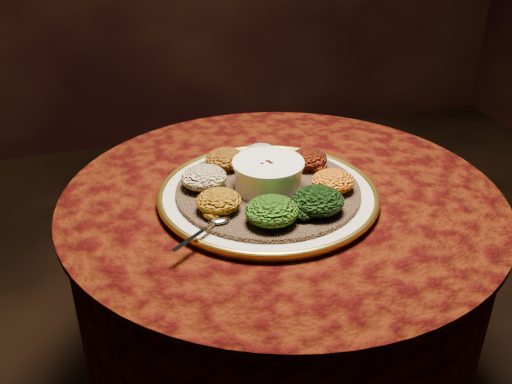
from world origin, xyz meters
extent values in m
cylinder|color=black|center=(0.00, 0.00, 0.34)|extent=(0.12, 0.12, 0.68)
cylinder|color=black|center=(0.00, 0.00, 0.70)|extent=(0.80, 0.80, 0.04)
cylinder|color=#401105|center=(0.00, 0.00, 0.56)|extent=(0.93, 0.93, 0.34)
cylinder|color=#401105|center=(0.00, 0.00, 0.73)|extent=(0.96, 0.96, 0.01)
cylinder|color=silver|center=(-0.04, -0.02, 0.74)|extent=(0.50, 0.50, 0.02)
torus|color=gold|center=(-0.04, -0.02, 0.75)|extent=(0.47, 0.47, 0.01)
cylinder|color=brown|center=(-0.04, -0.02, 0.76)|extent=(0.46, 0.46, 0.01)
cylinder|color=white|center=(-0.04, -0.02, 0.79)|extent=(0.14, 0.14, 0.06)
cylinder|color=white|center=(-0.04, -0.02, 0.82)|extent=(0.15, 0.15, 0.01)
cylinder|color=#691505|center=(-0.04, -0.02, 0.81)|extent=(0.12, 0.12, 0.01)
ellipsoid|color=silver|center=(-0.17, -0.12, 0.77)|extent=(0.04, 0.03, 0.01)
cube|color=silver|center=(-0.22, -0.17, 0.77)|extent=(0.10, 0.08, 0.00)
ellipsoid|color=white|center=(-0.01, 0.11, 0.78)|extent=(0.08, 0.07, 0.04)
ellipsoid|color=black|center=(0.08, 0.05, 0.78)|extent=(0.09, 0.08, 0.04)
ellipsoid|color=#A25E0D|center=(0.09, -0.07, 0.78)|extent=(0.09, 0.09, 0.04)
ellipsoid|color=black|center=(0.03, -0.14, 0.79)|extent=(0.10, 0.10, 0.05)
ellipsoid|color=#912F09|center=(-0.07, -0.15, 0.79)|extent=(0.10, 0.10, 0.05)
ellipsoid|color=#B16D0F|center=(-0.16, -0.08, 0.78)|extent=(0.09, 0.09, 0.04)
ellipsoid|color=maroon|center=(-0.17, 0.02, 0.79)|extent=(0.10, 0.09, 0.05)
ellipsoid|color=brown|center=(-0.10, 0.10, 0.78)|extent=(0.09, 0.09, 0.04)
camera|label=1|loc=(-0.36, -1.03, 1.34)|focal=40.00mm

